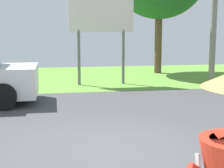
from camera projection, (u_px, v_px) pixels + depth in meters
ground_plane at (94, 114)px, 9.58m from camera, size 40.00×22.00×0.20m
utility_pole at (215, 3)px, 14.01m from camera, size 1.80×0.24×6.18m
roadside_billboard at (101, 21)px, 13.90m from camera, size 2.60×0.12×3.50m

